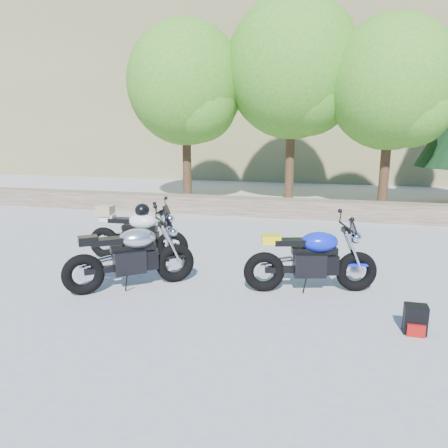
{
  "coord_description": "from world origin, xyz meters",
  "views": [
    {
      "loc": [
        1.96,
        -6.48,
        2.49
      ],
      "look_at": [
        0.2,
        1.0,
        0.75
      ],
      "focal_mm": 35.0,
      "sensor_mm": 36.0,
      "label": 1
    }
  ],
  "objects_px": {
    "silver_bike": "(131,257)",
    "backpack": "(415,320)",
    "white_bike": "(137,232)",
    "blue_bike": "(312,260)"
  },
  "relations": [
    {
      "from": "backpack",
      "to": "white_bike",
      "type": "bearing_deg",
      "value": 157.52
    },
    {
      "from": "white_bike",
      "to": "backpack",
      "type": "bearing_deg",
      "value": -25.48
    },
    {
      "from": "backpack",
      "to": "blue_bike",
      "type": "bearing_deg",
      "value": 140.37
    },
    {
      "from": "white_bike",
      "to": "backpack",
      "type": "relative_size",
      "value": 5.42
    },
    {
      "from": "silver_bike",
      "to": "white_bike",
      "type": "distance_m",
      "value": 1.47
    },
    {
      "from": "silver_bike",
      "to": "blue_bike",
      "type": "xyz_separation_m",
      "value": [
        2.72,
        0.49,
        -0.01
      ]
    },
    {
      "from": "blue_bike",
      "to": "backpack",
      "type": "height_order",
      "value": "blue_bike"
    },
    {
      "from": "white_bike",
      "to": "backpack",
      "type": "distance_m",
      "value": 4.98
    },
    {
      "from": "silver_bike",
      "to": "backpack",
      "type": "relative_size",
      "value": 4.84
    },
    {
      "from": "blue_bike",
      "to": "silver_bike",
      "type": "bearing_deg",
      "value": 176.37
    }
  ]
}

